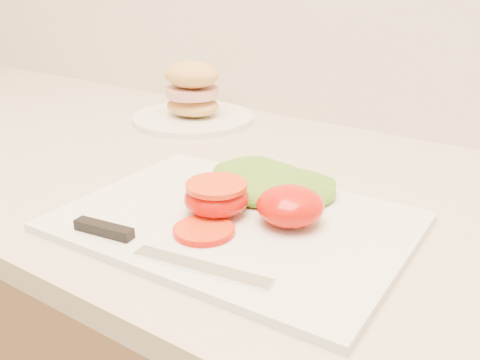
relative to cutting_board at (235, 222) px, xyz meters
The scene contains 8 objects.
cutting_board is the anchor object (origin of this frame).
tomato_half_dome 0.07m from the cutting_board, 24.17° to the left, with size 0.08×0.08×0.04m, color red.
tomato_half_cut 0.04m from the cutting_board, behind, with size 0.08×0.08×0.04m.
tomato_slice_0 0.05m from the cutting_board, 98.07° to the right, with size 0.07×0.07×0.01m, color #DF4511.
lettuce_leaf_0 0.09m from the cutting_board, 103.44° to the left, with size 0.15×0.10×0.03m, color #569327.
lettuce_leaf_1 0.10m from the cutting_board, 71.58° to the left, with size 0.12×0.08×0.03m, color #569327.
knife 0.12m from the cutting_board, 111.72° to the right, with size 0.25×0.04×0.01m.
sandwich_plate 0.45m from the cutting_board, 135.48° to the left, with size 0.23×0.23×0.12m.
Camera 1 is at (0.03, 1.09, 1.22)m, focal length 40.00 mm.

